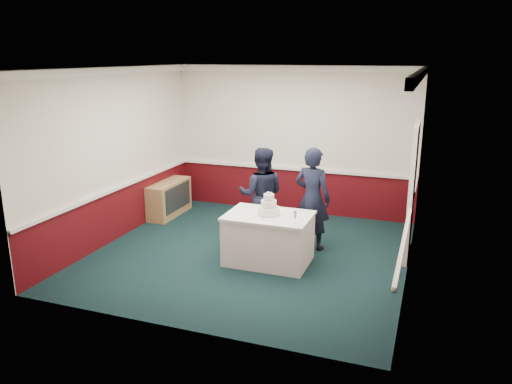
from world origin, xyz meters
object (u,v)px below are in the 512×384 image
(sideboard, at_px, (169,199))
(cake_table, at_px, (268,238))
(wedding_cake, at_px, (269,208))
(champagne_flute, at_px, (295,215))
(person_woman, at_px, (312,198))
(person_man, at_px, (261,195))
(cake_knife, at_px, (263,218))

(sideboard, xyz_separation_m, cake_table, (2.67, -1.61, 0.05))
(cake_table, relative_size, wedding_cake, 3.63)
(cake_table, xyz_separation_m, champagne_flute, (0.50, -0.28, 0.53))
(cake_table, relative_size, person_woman, 0.76)
(sideboard, relative_size, person_man, 0.72)
(wedding_cake, distance_m, champagne_flute, 0.57)
(cake_table, height_order, champagne_flute, champagne_flute)
(person_man, bearing_deg, champagne_flute, 114.39)
(wedding_cake, height_order, cake_knife, wedding_cake)
(person_woman, bearing_deg, champagne_flute, 103.13)
(sideboard, xyz_separation_m, person_woman, (3.17, -0.77, 0.52))
(cake_table, relative_size, cake_knife, 6.00)
(champagne_flute, bearing_deg, cake_table, 150.75)
(wedding_cake, xyz_separation_m, champagne_flute, (0.50, -0.28, 0.03))
(champagne_flute, bearing_deg, wedding_cake, 150.75)
(cake_knife, distance_m, person_man, 1.16)
(sideboard, xyz_separation_m, cake_knife, (2.64, -1.81, 0.44))
(sideboard, height_order, person_woman, person_woman)
(cake_knife, distance_m, person_woman, 1.16)
(sideboard, bearing_deg, champagne_flute, -30.71)
(person_woman, bearing_deg, cake_table, 72.19)
(person_man, xyz_separation_m, person_woman, (0.92, -0.05, 0.04))
(wedding_cake, bearing_deg, person_woman, 59.47)
(champagne_flute, height_order, person_man, person_man)
(cake_knife, xyz_separation_m, person_man, (-0.40, 1.09, 0.04))
(cake_knife, distance_m, champagne_flute, 0.55)
(sideboard, relative_size, person_woman, 0.69)
(cake_table, distance_m, champagne_flute, 0.78)
(sideboard, bearing_deg, cake_table, -30.98)
(cake_knife, relative_size, person_woman, 0.13)
(cake_knife, xyz_separation_m, person_woman, (0.52, 1.03, 0.08))
(cake_knife, xyz_separation_m, champagne_flute, (0.53, -0.08, 0.14))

